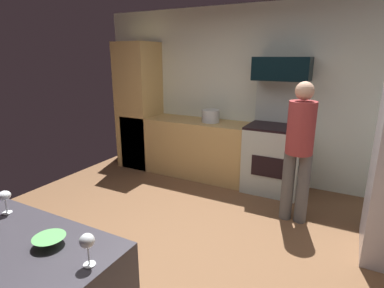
# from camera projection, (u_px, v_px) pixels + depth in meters

# --- Properties ---
(ground_plane) EXTENTS (5.20, 4.80, 0.02)m
(ground_plane) POSITION_uv_depth(u_px,v_px,m) (176.00, 254.00, 3.05)
(ground_plane) COLOR brown
(wall_back) EXTENTS (5.20, 0.12, 2.60)m
(wall_back) POSITION_uv_depth(u_px,v_px,m) (254.00, 95.00, 4.67)
(wall_back) COLOR silver
(wall_back) RESTS_ON ground
(lower_cabinet_run) EXTENTS (2.40, 0.60, 0.90)m
(lower_cabinet_run) POSITION_uv_depth(u_px,v_px,m) (190.00, 147.00, 5.01)
(lower_cabinet_run) COLOR tan
(lower_cabinet_run) RESTS_ON ground
(cabinet_column) EXTENTS (0.60, 0.60, 2.10)m
(cabinet_column) POSITION_uv_depth(u_px,v_px,m) (139.00, 106.00, 5.29)
(cabinet_column) COLOR tan
(cabinet_column) RESTS_ON ground
(oven_range) EXTENTS (0.76, 0.65, 1.56)m
(oven_range) POSITION_uv_depth(u_px,v_px,m) (274.00, 155.00, 4.38)
(oven_range) COLOR #B5C2B9
(oven_range) RESTS_ON ground
(microwave) EXTENTS (0.74, 0.38, 0.31)m
(microwave) POSITION_uv_depth(u_px,v_px,m) (282.00, 69.00, 4.12)
(microwave) COLOR black
(microwave) RESTS_ON oven_range
(person_cook) EXTENTS (0.31, 0.30, 1.62)m
(person_cook) POSITION_uv_depth(u_px,v_px,m) (299.00, 146.00, 3.43)
(person_cook) COLOR #565656
(person_cook) RESTS_ON ground
(mixing_bowl_prep) EXTENTS (0.17, 0.17, 0.05)m
(mixing_bowl_prep) POSITION_uv_depth(u_px,v_px,m) (50.00, 241.00, 1.64)
(mixing_bowl_prep) COLOR #56A256
(mixing_bowl_prep) RESTS_ON counter_island
(wine_glass_mid) EXTENTS (0.08, 0.08, 0.15)m
(wine_glass_mid) POSITION_uv_depth(u_px,v_px,m) (4.00, 197.00, 1.95)
(wine_glass_mid) COLOR silver
(wine_glass_mid) RESTS_ON counter_island
(wine_glass_extra) EXTENTS (0.07, 0.07, 0.17)m
(wine_glass_extra) POSITION_uv_depth(u_px,v_px,m) (87.00, 242.00, 1.46)
(wine_glass_extra) COLOR silver
(wine_glass_extra) RESTS_ON counter_island
(stock_pot) EXTENTS (0.27, 0.27, 0.19)m
(stock_pot) POSITION_uv_depth(u_px,v_px,m) (211.00, 116.00, 4.70)
(stock_pot) COLOR silver
(stock_pot) RESTS_ON lower_cabinet_run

